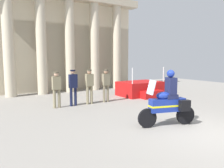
{
  "coord_description": "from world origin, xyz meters",
  "views": [
    {
      "loc": [
        -5.99,
        -4.04,
        2.27
      ],
      "look_at": [
        -1.17,
        3.6,
        1.24
      ],
      "focal_mm": 35.94,
      "sensor_mm": 36.0,
      "label": 1
    }
  ],
  "objects_px": {
    "officer_in_row_1": "(73,85)",
    "officer_in_row_2": "(89,84)",
    "reviewing_stand": "(141,89)",
    "motorcycle_with_rider": "(169,103)",
    "officer_in_row_0": "(56,87)",
    "officer_in_row_3": "(106,83)"
  },
  "relations": [
    {
      "from": "officer_in_row_1",
      "to": "officer_in_row_2",
      "type": "xyz_separation_m",
      "value": [
        0.86,
        -0.02,
        -0.01
      ]
    },
    {
      "from": "reviewing_stand",
      "to": "motorcycle_with_rider",
      "type": "bearing_deg",
      "value": -120.71
    },
    {
      "from": "reviewing_stand",
      "to": "motorcycle_with_rider",
      "type": "distance_m",
      "value": 6.2
    },
    {
      "from": "officer_in_row_1",
      "to": "officer_in_row_2",
      "type": "bearing_deg",
      "value": 178.87
    },
    {
      "from": "officer_in_row_1",
      "to": "motorcycle_with_rider",
      "type": "height_order",
      "value": "motorcycle_with_rider"
    },
    {
      "from": "officer_in_row_2",
      "to": "motorcycle_with_rider",
      "type": "xyz_separation_m",
      "value": [
        0.64,
        -4.69,
        -0.22
      ]
    },
    {
      "from": "officer_in_row_2",
      "to": "officer_in_row_0",
      "type": "bearing_deg",
      "value": -0.15
    },
    {
      "from": "officer_in_row_1",
      "to": "motorcycle_with_rider",
      "type": "xyz_separation_m",
      "value": [
        1.5,
        -4.71,
        -0.23
      ]
    },
    {
      "from": "officer_in_row_0",
      "to": "officer_in_row_1",
      "type": "height_order",
      "value": "officer_in_row_1"
    },
    {
      "from": "reviewing_stand",
      "to": "officer_in_row_0",
      "type": "height_order",
      "value": "reviewing_stand"
    },
    {
      "from": "officer_in_row_1",
      "to": "officer_in_row_2",
      "type": "relative_size",
      "value": 1.01
    },
    {
      "from": "officer_in_row_0",
      "to": "motorcycle_with_rider",
      "type": "height_order",
      "value": "motorcycle_with_rider"
    },
    {
      "from": "officer_in_row_2",
      "to": "reviewing_stand",
      "type": "bearing_deg",
      "value": -170.54
    },
    {
      "from": "officer_in_row_2",
      "to": "officer_in_row_3",
      "type": "height_order",
      "value": "officer_in_row_2"
    },
    {
      "from": "reviewing_stand",
      "to": "officer_in_row_2",
      "type": "xyz_separation_m",
      "value": [
        -3.8,
        -0.63,
        0.6
      ]
    },
    {
      "from": "officer_in_row_3",
      "to": "motorcycle_with_rider",
      "type": "relative_size",
      "value": 0.83
    },
    {
      "from": "reviewing_stand",
      "to": "officer_in_row_3",
      "type": "height_order",
      "value": "reviewing_stand"
    },
    {
      "from": "officer_in_row_0",
      "to": "reviewing_stand",
      "type": "bearing_deg",
      "value": -173.44
    },
    {
      "from": "officer_in_row_1",
      "to": "officer_in_row_2",
      "type": "distance_m",
      "value": 0.86
    },
    {
      "from": "officer_in_row_0",
      "to": "officer_in_row_3",
      "type": "height_order",
      "value": "officer_in_row_3"
    },
    {
      "from": "officer_in_row_0",
      "to": "officer_in_row_2",
      "type": "distance_m",
      "value": 1.67
    },
    {
      "from": "reviewing_stand",
      "to": "officer_in_row_0",
      "type": "bearing_deg",
      "value": -173.46
    }
  ]
}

